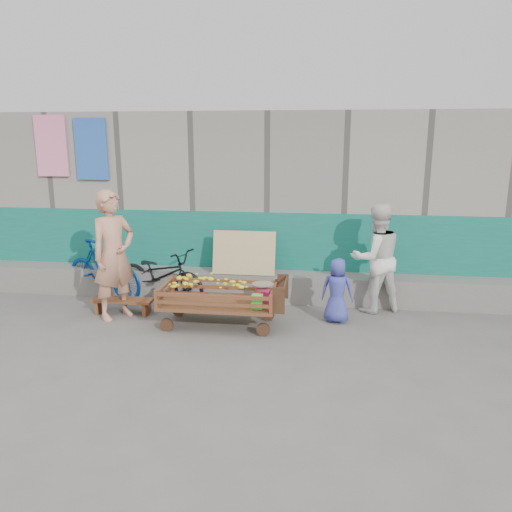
# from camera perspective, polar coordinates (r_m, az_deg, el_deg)

# --- Properties ---
(ground) EXTENTS (80.00, 80.00, 0.00)m
(ground) POSITION_cam_1_polar(r_m,az_deg,el_deg) (6.18, -7.47, -11.46)
(ground) COLOR #585550
(ground) RESTS_ON ground
(building_wall) EXTENTS (12.00, 3.50, 3.00)m
(building_wall) POSITION_cam_1_polar(r_m,az_deg,el_deg) (9.64, -1.45, 6.71)
(building_wall) COLOR gray
(building_wall) RESTS_ON ground
(banana_cart) EXTENTS (1.75, 0.80, 0.75)m
(banana_cart) POSITION_cam_1_polar(r_m,az_deg,el_deg) (6.97, -4.56, -4.04)
(banana_cart) COLOR #592B1A
(banana_cart) RESTS_ON ground
(bench) EXTENTS (0.92, 0.28, 0.23)m
(bench) POSITION_cam_1_polar(r_m,az_deg,el_deg) (7.78, -14.97, -5.18)
(bench) COLOR #592B1A
(bench) RESTS_ON ground
(vendor_man) EXTENTS (0.75, 0.82, 1.88)m
(vendor_man) POSITION_cam_1_polar(r_m,az_deg,el_deg) (7.45, -15.94, 0.09)
(vendor_man) COLOR tan
(vendor_man) RESTS_ON ground
(woman) EXTENTS (0.98, 0.88, 1.65)m
(woman) POSITION_cam_1_polar(r_m,az_deg,el_deg) (7.69, 13.54, -0.24)
(woman) COLOR white
(woman) RESTS_ON ground
(child) EXTENTS (0.50, 0.37, 0.94)m
(child) POSITION_cam_1_polar(r_m,az_deg,el_deg) (7.19, 9.26, -3.91)
(child) COLOR #3B42A3
(child) RESTS_ON ground
(bicycle_dark) EXTENTS (1.75, 1.11, 0.87)m
(bicycle_dark) POSITION_cam_1_polar(r_m,az_deg,el_deg) (8.17, -10.82, -2.13)
(bicycle_dark) COLOR black
(bicycle_dark) RESTS_ON ground
(bicycle_blue) EXTENTS (1.66, 1.05, 0.97)m
(bicycle_blue) POSITION_cam_1_polar(r_m,az_deg,el_deg) (8.51, -17.04, -1.51)
(bicycle_blue) COLOR navy
(bicycle_blue) RESTS_ON ground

